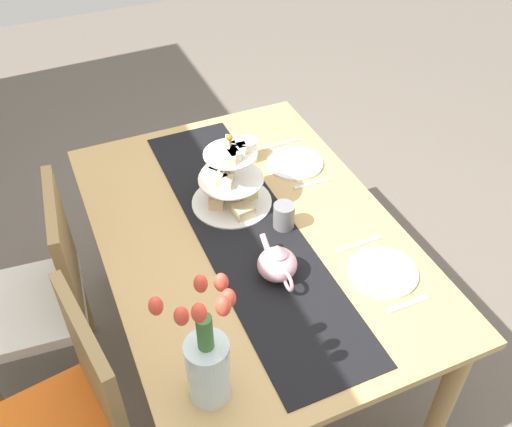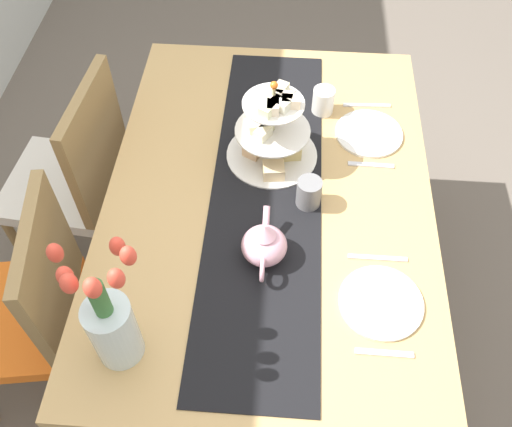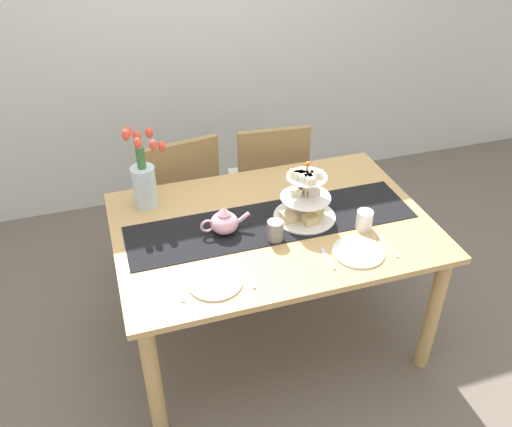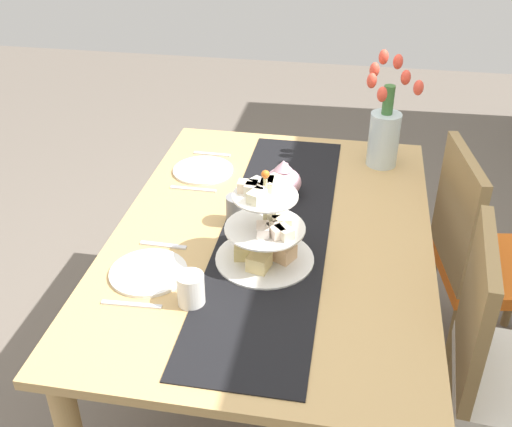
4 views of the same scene
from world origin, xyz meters
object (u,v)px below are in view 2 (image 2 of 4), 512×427
chair_right (77,175)px  dinner_plate_right (369,133)px  teapot (264,245)px  knife_left (378,258)px  tulip_vase (111,322)px  mug_grey (309,193)px  chair_left (29,307)px  dining_table (268,213)px  fork_right (371,165)px  fork_left (384,353)px  mug_white_text (323,101)px  tiered_cake_stand (272,134)px  knife_right (367,105)px  dinner_plate_left (381,302)px

chair_right → dinner_plate_right: (0.06, -1.06, 0.24)m
dinner_plate_right → teapot: bearing=148.2°
chair_right → knife_left: (-0.45, -1.06, 0.24)m
tulip_vase → mug_grey: 0.70m
teapot → dinner_plate_right: (0.52, -0.33, -0.05)m
knife_left → dinner_plate_right: (0.51, 0.00, 0.00)m
chair_left → teapot: (0.09, -0.74, 0.29)m
dining_table → dinner_plate_right: (0.29, -0.33, 0.11)m
tulip_vase → fork_right: size_ratio=2.91×
fork_left → dinner_plate_right: 0.80m
dining_table → fork_right: size_ratio=9.93×
dinner_plate_right → mug_white_text: 0.20m
mug_grey → knife_left: bearing=-132.8°
tulip_vase → dinner_plate_right: size_ratio=1.90×
dining_table → fork_right: fork_right is taller
tulip_vase → knife_left: (0.33, -0.67, -0.15)m
chair_right → tulip_vase: bearing=-153.2°
tiered_cake_stand → tulip_vase: tulip_vase is taller
chair_left → mug_grey: 0.95m
dinner_plate_right → knife_right: dinner_plate_right is taller
fork_right → knife_right: same height
knife_left → dinner_plate_left: bearing=180.0°
teapot → knife_right: bearing=-26.0°
tulip_vase → fork_right: bearing=-44.3°
tulip_vase → mug_white_text: (0.94, -0.51, -0.10)m
teapot → tulip_vase: 0.47m
chair_right → fork_right: 1.09m
dining_table → tiered_cake_stand: 0.26m
chair_left → knife_right: bearing=-54.4°
teapot → mug_white_text: bearing=-14.8°
knife_right → fork_left: bearing=180.0°
tiered_cake_stand → mug_grey: bearing=-147.4°
chair_left → mug_grey: (0.30, -0.86, 0.29)m
chair_left → knife_left: (0.11, -1.06, 0.24)m
chair_right → dinner_plate_left: chair_right is taller
teapot → fork_left: bearing=-129.9°
mug_white_text → chair_right: bearing=100.1°
fork_left → chair_left: bearing=80.4°
chair_left → dinner_plate_left: size_ratio=3.96×
dining_table → knife_right: knife_right is taller
fork_left → knife_left: size_ratio=0.88×
fork_left → knife_left: bearing=0.0°
teapot → dinner_plate_right: teapot is taller
knife_left → mug_white_text: bearing=14.6°
tiered_cake_stand → teapot: (-0.40, 0.00, -0.04)m
dining_table → dinner_plate_left: (-0.36, -0.33, 0.11)m
dining_table → fork_left: fork_left is taller
dining_table → knife_left: size_ratio=8.77×
chair_right → knife_right: (0.20, -1.06, 0.24)m
dinner_plate_left → fork_left: (-0.14, 0.00, -0.00)m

